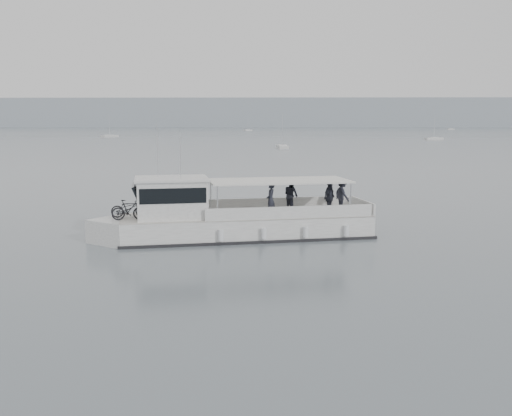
{
  "coord_description": "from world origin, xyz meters",
  "views": [
    {
      "loc": [
        -1.85,
        -31.65,
        6.25
      ],
      "look_at": [
        -2.49,
        -1.34,
        1.6
      ],
      "focal_mm": 40.0,
      "sensor_mm": 36.0,
      "label": 1
    }
  ],
  "objects": [
    {
      "name": "moored_fleet",
      "position": [
        -23.48,
        216.06,
        0.36
      ],
      "size": [
        380.47,
        341.86,
        9.6
      ],
      "color": "white",
      "rests_on": "ground"
    },
    {
      "name": "tour_boat",
      "position": [
        -4.28,
        -1.61,
        1.04
      ],
      "size": [
        15.23,
        6.39,
        6.36
      ],
      "rotation": [
        0.0,
        0.0,
        0.21
      ],
      "color": "white",
      "rests_on": "ground"
    },
    {
      "name": "headland",
      "position": [
        0.0,
        560.0,
        14.0
      ],
      "size": [
        1400.0,
        90.0,
        28.0
      ],
      "primitive_type": "cube",
      "color": "#939EA8",
      "rests_on": "ground"
    },
    {
      "name": "ground",
      "position": [
        0.0,
        0.0,
        0.0
      ],
      "size": [
        1400.0,
        1400.0,
        0.0
      ],
      "primitive_type": "plane",
      "color": "slate",
      "rests_on": "ground"
    }
  ]
}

